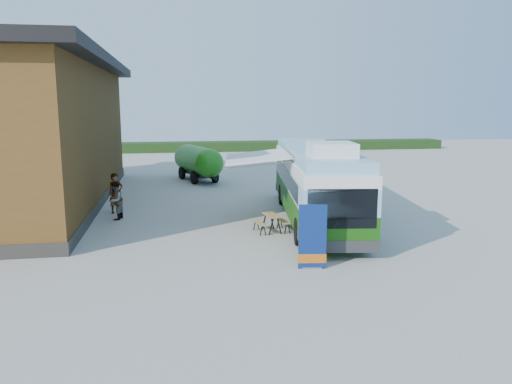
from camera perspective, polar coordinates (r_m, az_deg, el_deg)
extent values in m
plane|color=#BCB7AD|center=(18.18, -0.06, -6.37)|extent=(100.00, 100.00, 0.00)
cube|color=brown|center=(28.31, -25.26, 5.77)|extent=(8.00, 20.00, 7.00)
cube|color=black|center=(28.34, -25.84, 13.34)|extent=(9.60, 21.20, 0.50)
cube|color=#332D28|center=(28.68, -24.78, -0.70)|extent=(8.10, 20.10, 0.50)
cube|color=#264419|center=(56.45, 1.66, 5.32)|extent=(40.00, 3.00, 1.00)
cube|color=#226010|center=(22.45, 6.68, -0.87)|extent=(4.15, 12.44, 1.12)
cube|color=#8DBFDC|center=(22.28, 6.74, 1.70)|extent=(4.15, 12.44, 0.92)
cube|color=black|center=(22.63, 3.39, 1.88)|extent=(1.40, 10.09, 0.71)
cube|color=black|center=(22.99, 9.66, 1.89)|extent=(1.40, 10.09, 0.71)
cube|color=white|center=(22.19, 6.77, 3.46)|extent=(4.15, 12.44, 0.46)
cube|color=#8DBFDC|center=(22.15, 6.80, 4.57)|extent=(3.97, 12.22, 0.41)
cube|color=white|center=(18.31, 8.62, 4.83)|extent=(1.86, 2.03, 0.51)
cube|color=black|center=(16.41, 9.84, -1.90)|extent=(2.28, 0.37, 1.32)
cube|color=#2D2D2D|center=(16.77, 9.67, -6.12)|extent=(2.60, 0.54, 0.41)
cube|color=#2D2D2D|center=(28.40, 4.90, 0.62)|extent=(2.60, 0.54, 0.41)
cylinder|color=black|center=(18.45, 4.96, -4.52)|extent=(0.44, 1.05, 1.02)
cylinder|color=black|center=(18.86, 11.94, -4.39)|extent=(0.44, 1.05, 1.02)
cylinder|color=black|center=(25.87, 2.99, -0.28)|extent=(0.44, 1.05, 1.02)
cylinder|color=black|center=(26.16, 8.03, -0.25)|extent=(0.44, 1.05, 1.02)
cube|color=white|center=(21.49, 0.16, 3.55)|extent=(3.24, 4.64, 0.33)
cube|color=#A5A8AD|center=(21.56, 3.76, 4.06)|extent=(0.77, 4.60, 0.15)
cylinder|color=#A5A8AD|center=(19.66, 0.35, 2.65)|extent=(2.77, 0.42, 0.34)
cylinder|color=#A5A8AD|center=(23.35, 0.01, 3.82)|extent=(2.77, 0.42, 0.34)
cube|color=navy|center=(15.74, 6.48, -5.12)|extent=(0.88, 0.15, 2.07)
cube|color=#CA5A13|center=(15.94, 6.42, -7.56)|extent=(0.90, 0.16, 0.29)
cube|color=#A5A8AD|center=(16.03, 6.40, -8.59)|extent=(0.64, 0.26, 0.06)
cylinder|color=#A5A8AD|center=(15.76, 6.46, -5.10)|extent=(0.03, 0.03, 2.07)
cube|color=tan|center=(20.20, 1.80, -2.66)|extent=(0.60, 1.17, 0.04)
cube|color=tan|center=(20.12, 0.41, -3.52)|extent=(0.37, 1.14, 0.03)
cube|color=tan|center=(20.43, 3.15, -3.33)|extent=(0.37, 1.14, 0.03)
cube|color=black|center=(19.81, 1.76, -3.97)|extent=(0.05, 0.05, 0.69)
cube|color=black|center=(19.91, 2.67, -3.90)|extent=(0.05, 0.05, 0.69)
cube|color=black|center=(20.66, 0.94, -3.37)|extent=(0.05, 0.05, 0.69)
cube|color=black|center=(20.77, 1.82, -3.31)|extent=(0.05, 0.05, 0.69)
imported|color=#999999|center=(24.60, -15.72, -0.13)|extent=(0.83, 0.72, 1.91)
imported|color=#999999|center=(23.18, -15.78, -0.97)|extent=(0.84, 0.97, 1.72)
cylinder|color=#227E16|center=(33.89, -6.67, 3.64)|extent=(3.01, 4.52, 1.87)
sphere|color=#227E16|center=(31.96, -5.39, 3.28)|extent=(1.87, 1.87, 1.87)
sphere|color=#227E16|center=(35.84, -7.81, 3.96)|extent=(1.87, 1.87, 1.87)
cube|color=black|center=(34.00, -6.64, 2.25)|extent=(2.48, 4.53, 0.21)
cube|color=black|center=(31.51, -4.95, 1.57)|extent=(0.49, 1.23, 0.10)
cylinder|color=black|center=(32.61, -7.08, 1.64)|extent=(0.49, 0.87, 0.83)
cylinder|color=black|center=(33.12, -4.72, 1.81)|extent=(0.49, 0.87, 0.83)
cylinder|color=black|center=(34.95, -8.46, 2.16)|extent=(0.49, 0.87, 0.83)
cylinder|color=black|center=(35.42, -6.23, 2.32)|extent=(0.49, 0.87, 0.83)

